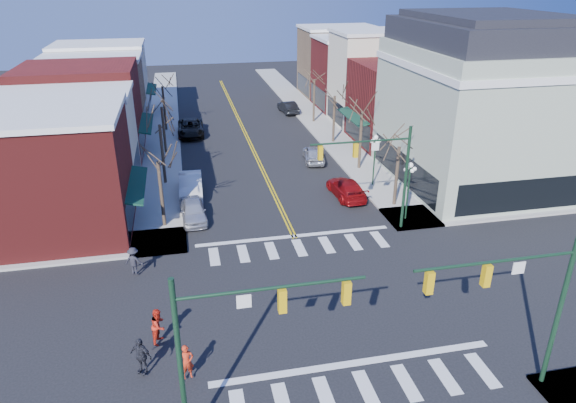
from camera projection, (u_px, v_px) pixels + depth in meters
ground at (326, 304)px, 27.09m from camera, size 160.00×160.00×0.00m
sidewalk_left at (161, 179)px, 43.26m from camera, size 3.50×70.00×0.15m
sidewalk_right at (359, 164)px, 46.57m from camera, size 3.50×70.00×0.15m
bldg_left_brick_a at (46, 176)px, 33.01m from camera, size 10.00×8.50×8.00m
bldg_left_stucco_a at (68, 144)px, 40.04m from camera, size 10.00×7.00×7.50m
bldg_left_brick_b at (83, 113)px, 46.98m from camera, size 10.00×9.00×8.50m
bldg_left_tan at (95, 97)px, 54.49m from camera, size 10.00×7.50×7.80m
bldg_left_stucco_b at (103, 81)px, 61.33m from camera, size 10.00×8.00×8.20m
bldg_right_brick_a at (406, 104)px, 51.38m from camera, size 10.00×8.50×8.00m
bldg_right_stucco at (379, 79)px, 57.89m from camera, size 10.00×7.00×10.00m
bldg_right_brick_b at (357, 74)px, 64.90m from camera, size 10.00×8.00×8.50m
bldg_right_tan at (338, 62)px, 71.94m from camera, size 10.00×8.00×9.00m
victorian_corner at (480, 102)px, 40.44m from camera, size 12.25×14.25×13.30m
traffic_mast_near_left at (233, 334)px, 17.51m from camera, size 6.60×0.28×7.20m
traffic_mast_near_right at (522, 296)px, 19.60m from camera, size 6.60×0.28×7.20m
traffic_mast_far_right at (380, 166)px, 32.82m from camera, size 6.60×0.28×7.20m
lamppost_corner at (409, 181)px, 35.02m from camera, size 0.36×0.36×4.33m
lamppost_midblock at (375, 152)px, 40.82m from camera, size 0.36×0.36×4.33m
tree_left_a at (162, 195)px, 34.35m from camera, size 0.24×0.24×4.76m
tree_left_b at (163, 155)px, 41.44m from camera, size 0.24×0.24×5.04m
tree_left_c at (164, 131)px, 48.68m from camera, size 0.24×0.24×4.55m
tree_left_d at (164, 109)px, 55.75m from camera, size 0.24×0.24×4.90m
tree_right_a at (396, 177)px, 37.55m from camera, size 0.24×0.24×4.62m
tree_right_b at (360, 141)px, 44.58m from camera, size 0.24×0.24×5.18m
tree_right_c at (334, 120)px, 51.80m from camera, size 0.24×0.24×4.83m
tree_right_d at (314, 101)px, 58.92m from camera, size 0.24×0.24×4.97m
car_left_near at (193, 211)px, 36.00m from camera, size 1.93×4.30×1.44m
car_left_mid at (191, 186)px, 39.95m from camera, size 1.88×5.08×1.66m
car_left_far at (191, 128)px, 54.86m from camera, size 2.78×5.84×1.61m
car_right_near at (346, 188)px, 39.77m from camera, size 2.23×5.02×1.43m
car_right_mid at (314, 154)px, 47.21m from camera, size 2.32×4.56×1.49m
car_right_far at (288, 107)px, 63.65m from camera, size 2.03×4.60×1.47m
pedestrian_red_a at (187, 362)px, 21.66m from camera, size 0.65×0.48×1.63m
pedestrian_red_b at (159, 326)px, 23.77m from camera, size 0.95×1.06×1.79m
pedestrian_dark_a at (141, 356)px, 21.91m from camera, size 1.11×0.93×1.78m
pedestrian_dark_b at (134, 261)px, 29.21m from camera, size 1.23×0.96×1.68m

